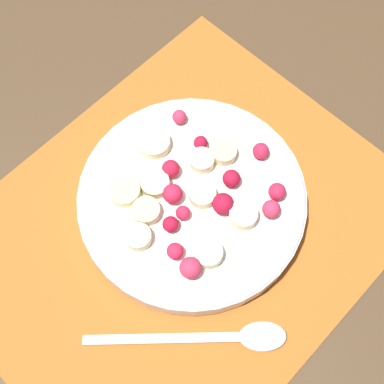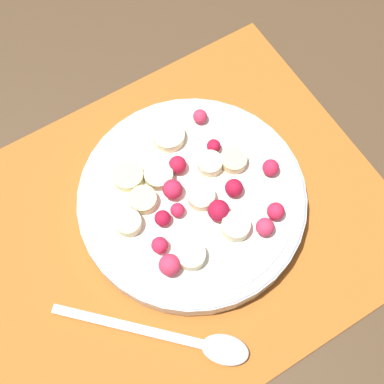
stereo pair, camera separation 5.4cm
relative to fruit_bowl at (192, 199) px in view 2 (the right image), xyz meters
The scene contains 4 objects.
ground_plane 0.04m from the fruit_bowl, 161.85° to the right, with size 3.00×3.00×0.00m, color #4C3823.
placemat 0.03m from the fruit_bowl, 161.85° to the right, with size 0.44×0.36×0.01m.
fruit_bowl is the anchor object (origin of this frame).
spoon 0.14m from the fruit_bowl, 121.93° to the right, with size 0.15×0.15×0.01m.
Camera 2 is at (-0.08, -0.17, 0.53)m, focal length 50.00 mm.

